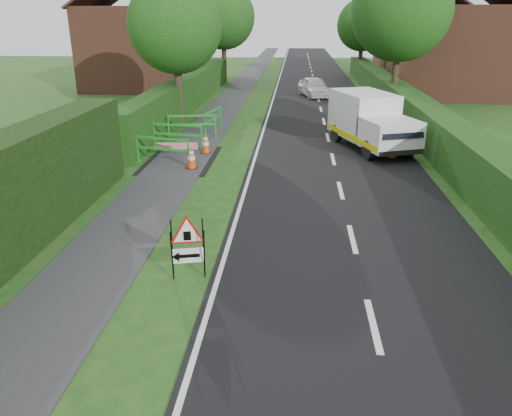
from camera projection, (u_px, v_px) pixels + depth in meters
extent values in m
plane|color=#1A4915|center=(217.00, 356.00, 7.65)|extent=(120.00, 120.00, 0.00)
cube|color=black|center=(314.00, 81.00, 40.03)|extent=(6.00, 90.00, 0.02)
cube|color=#2D2D30|center=(246.00, 81.00, 40.43)|extent=(2.00, 90.00, 0.02)
cube|color=#14380F|center=(189.00, 108.00, 28.49)|extent=(1.00, 24.00, 1.80)
cube|color=#14380F|center=(417.00, 134.00, 22.06)|extent=(1.20, 50.00, 1.50)
cube|color=brown|center=(141.00, 49.00, 35.31)|extent=(7.00, 7.00, 5.50)
cube|color=brown|center=(452.00, 52.00, 31.90)|extent=(7.00, 7.00, 5.50)
cube|color=brown|center=(419.00, 42.00, 44.85)|extent=(7.00, 7.00, 5.50)
cylinder|color=#2D2116|center=(179.00, 95.00, 24.26)|extent=(0.36, 0.36, 2.62)
sphere|color=#103C11|center=(175.00, 25.00, 23.12)|extent=(4.40, 4.40, 4.40)
cylinder|color=#2D2116|center=(394.00, 83.00, 27.11)|extent=(0.36, 0.36, 2.97)
sphere|color=#103C11|center=(401.00, 10.00, 25.78)|extent=(5.20, 5.20, 5.20)
cylinder|color=#2D2116|center=(224.00, 64.00, 39.12)|extent=(0.36, 0.36, 2.80)
sphere|color=#103C11|center=(223.00, 17.00, 37.89)|extent=(4.80, 4.80, 4.80)
cylinder|color=#2D2116|center=(360.00, 63.00, 42.09)|extent=(0.36, 0.36, 2.45)
sphere|color=#103C11|center=(363.00, 25.00, 41.01)|extent=(4.20, 4.20, 4.20)
cylinder|color=black|center=(172.00, 256.00, 9.54)|extent=(0.11, 0.35, 1.14)
cylinder|color=black|center=(172.00, 249.00, 9.80)|extent=(0.11, 0.35, 1.14)
cylinder|color=black|center=(204.00, 254.00, 9.62)|extent=(0.11, 0.35, 1.14)
cylinder|color=black|center=(204.00, 247.00, 9.89)|extent=(0.11, 0.35, 1.14)
cube|color=white|center=(188.00, 256.00, 9.72)|extent=(0.62, 0.16, 0.31)
cube|color=black|center=(188.00, 256.00, 9.71)|extent=(0.44, 0.11, 0.07)
cone|color=black|center=(176.00, 257.00, 9.68)|extent=(0.18, 0.21, 0.18)
cube|color=black|center=(187.00, 236.00, 9.55)|extent=(0.14, 0.04, 0.18)
cube|color=silver|center=(363.00, 114.00, 19.90)|extent=(2.64, 3.31, 1.72)
cube|color=silver|center=(389.00, 134.00, 18.04)|extent=(2.30, 2.34, 1.05)
cube|color=black|center=(403.00, 132.00, 17.15)|extent=(1.55, 0.71, 0.48)
cube|color=yellow|center=(350.00, 137.00, 19.17)|extent=(1.48, 4.18, 0.21)
cube|color=yellow|center=(392.00, 134.00, 19.60)|extent=(1.48, 4.18, 0.21)
cube|color=black|center=(401.00, 153.00, 17.42)|extent=(1.69, 0.68, 0.18)
cylinder|color=black|center=(368.00, 150.00, 18.01)|extent=(0.44, 0.75, 0.71)
cylinder|color=black|center=(408.00, 147.00, 18.39)|extent=(0.44, 0.75, 0.71)
cylinder|color=black|center=(336.00, 133.00, 20.61)|extent=(0.44, 0.75, 0.71)
cylinder|color=black|center=(372.00, 131.00, 20.99)|extent=(0.44, 0.75, 0.71)
cube|color=black|center=(392.00, 158.00, 18.35)|extent=(0.38, 0.38, 0.04)
cone|color=#E64407|center=(393.00, 147.00, 18.21)|extent=(0.32, 0.32, 0.75)
cylinder|color=white|center=(393.00, 148.00, 18.22)|extent=(0.25, 0.25, 0.14)
cylinder|color=white|center=(393.00, 143.00, 18.15)|extent=(0.17, 0.17, 0.10)
cube|color=black|center=(400.00, 152.00, 19.15)|extent=(0.38, 0.38, 0.04)
cone|color=#E64407|center=(401.00, 142.00, 19.01)|extent=(0.32, 0.32, 0.75)
cylinder|color=white|center=(401.00, 143.00, 19.03)|extent=(0.25, 0.25, 0.14)
cylinder|color=white|center=(401.00, 138.00, 18.96)|extent=(0.17, 0.17, 0.10)
cube|color=black|center=(373.00, 131.00, 22.68)|extent=(0.38, 0.38, 0.04)
cone|color=#E64407|center=(374.00, 122.00, 22.54)|extent=(0.32, 0.32, 0.75)
cylinder|color=white|center=(374.00, 123.00, 22.55)|extent=(0.25, 0.25, 0.14)
cylinder|color=white|center=(374.00, 119.00, 22.48)|extent=(0.17, 0.17, 0.10)
cube|color=black|center=(192.00, 168.00, 17.09)|extent=(0.38, 0.38, 0.04)
cone|color=#E64407|center=(191.00, 157.00, 16.94)|extent=(0.32, 0.32, 0.75)
cylinder|color=white|center=(191.00, 158.00, 16.96)|extent=(0.25, 0.25, 0.14)
cylinder|color=white|center=(191.00, 153.00, 16.89)|extent=(0.17, 0.17, 0.10)
cube|color=black|center=(206.00, 153.00, 19.00)|extent=(0.38, 0.38, 0.04)
cone|color=#E64407|center=(206.00, 143.00, 18.86)|extent=(0.32, 0.32, 0.75)
cylinder|color=white|center=(206.00, 144.00, 18.87)|extent=(0.25, 0.25, 0.14)
cylinder|color=white|center=(205.00, 139.00, 18.81)|extent=(0.17, 0.17, 0.10)
cube|color=#1A9424|center=(137.00, 148.00, 17.69)|extent=(0.06, 0.06, 1.00)
cube|color=#1A9424|center=(189.00, 153.00, 17.10)|extent=(0.06, 0.06, 1.00)
cube|color=#1A9424|center=(162.00, 139.00, 17.24)|extent=(1.95, 0.52, 0.08)
cube|color=#1A9424|center=(163.00, 149.00, 17.38)|extent=(1.95, 0.52, 0.08)
cube|color=#1A9424|center=(139.00, 161.00, 17.86)|extent=(0.14, 0.35, 0.04)
cube|color=#1A9424|center=(189.00, 166.00, 17.27)|extent=(0.14, 0.35, 0.04)
cube|color=#1A9424|center=(154.00, 134.00, 19.79)|extent=(0.06, 0.06, 1.00)
cube|color=#1A9424|center=(202.00, 137.00, 19.35)|extent=(0.06, 0.06, 1.00)
cube|color=#1A9424|center=(177.00, 125.00, 19.42)|extent=(1.98, 0.36, 0.08)
cube|color=#1A9424|center=(177.00, 134.00, 19.55)|extent=(1.98, 0.36, 0.08)
cube|color=#1A9424|center=(155.00, 146.00, 19.96)|extent=(0.11, 0.36, 0.04)
cube|color=#1A9424|center=(202.00, 149.00, 19.52)|extent=(0.11, 0.36, 0.04)
cube|color=#1A9424|center=(169.00, 126.00, 21.32)|extent=(0.06, 0.06, 1.00)
cube|color=#1A9424|center=(216.00, 125.00, 21.48)|extent=(0.06, 0.06, 1.00)
cube|color=#1A9424|center=(192.00, 116.00, 21.25)|extent=(1.98, 0.37, 0.08)
cube|color=#1A9424|center=(192.00, 124.00, 21.38)|extent=(1.98, 0.37, 0.08)
cube|color=#1A9424|center=(169.00, 137.00, 21.50)|extent=(0.12, 0.36, 0.04)
cube|color=#1A9424|center=(216.00, 136.00, 21.65)|extent=(0.12, 0.36, 0.04)
cube|color=#1A9424|center=(205.00, 124.00, 21.60)|extent=(0.06, 0.06, 1.00)
cube|color=#1A9424|center=(221.00, 116.00, 23.39)|extent=(0.06, 0.06, 1.00)
cube|color=#1A9424|center=(213.00, 111.00, 22.35)|extent=(0.44, 1.97, 0.08)
cube|color=#1A9424|center=(213.00, 119.00, 22.48)|extent=(0.44, 1.97, 0.08)
cube|color=#1A9424|center=(205.00, 135.00, 21.77)|extent=(0.35, 0.13, 0.04)
cube|color=#1A9424|center=(221.00, 126.00, 23.57)|extent=(0.35, 0.13, 0.04)
cube|color=red|center=(178.00, 158.00, 18.39)|extent=(1.50, 0.17, 0.25)
imported|color=white|center=(314.00, 87.00, 32.31)|extent=(2.32, 3.88, 1.24)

